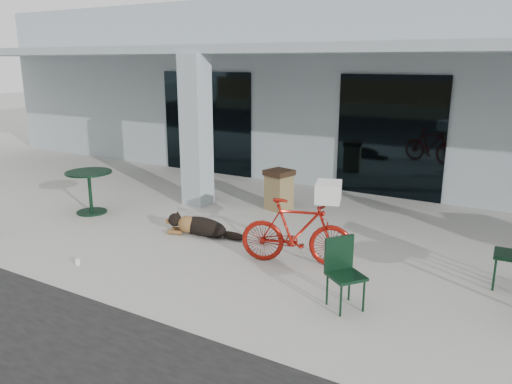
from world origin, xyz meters
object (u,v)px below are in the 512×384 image
Objects in this scene: cafe_chair_far_a at (346,275)px; cafe_table_near at (90,192)px; cafe_chair_far_b at (512,254)px; bicycle at (297,232)px; dog at (202,225)px; trash_receptacle at (279,190)px.

cafe_table_near is at bearing 115.57° from cafe_chair_far_a.
cafe_chair_far_a is 0.91× the size of cafe_chair_far_b.
bicycle is 4.73m from cafe_table_near.
cafe_chair_far_a is at bearing -38.03° from dog.
trash_receptacle is (-2.72, 3.33, -0.03)m from cafe_chair_far_a.
bicycle reaches higher than cafe_table_near.
trash_receptacle is (-1.58, 2.38, -0.09)m from bicycle.
dog is 1.16× the size of cafe_chair_far_b.
cafe_table_near is at bearing 164.52° from dog.
cafe_table_near is at bearing 69.13° from bicycle.
bicycle is 2.02× the size of trash_receptacle.
bicycle is 1.72× the size of cafe_chair_far_b.
dog is at bearing 63.86° from bicycle.
cafe_table_near is 1.03× the size of cafe_chair_far_a.
cafe_chair_far_b is (7.57, 0.48, 0.06)m from cafe_table_near.
cafe_table_near is 3.81m from trash_receptacle.
cafe_table_near reaches higher than dog.
cafe_table_near is (-2.75, -0.05, 0.24)m from dog.
bicycle is at bearing -79.23° from cafe_chair_far_b.
bicycle is 1.49× the size of dog.
bicycle is 1.85× the size of cafe_table_near.
cafe_chair_far_a is (3.12, -1.23, 0.25)m from dog.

